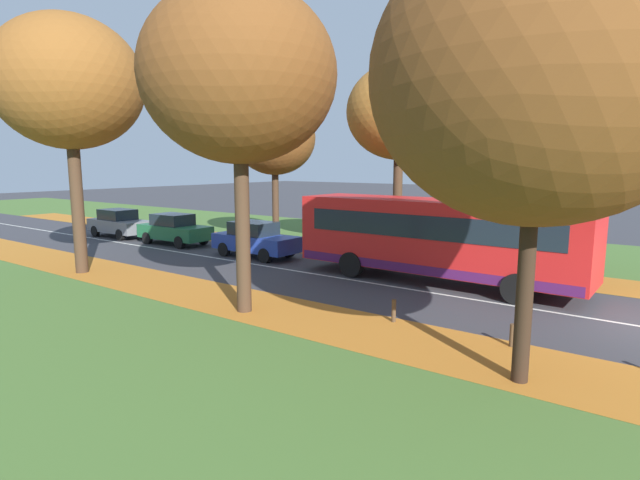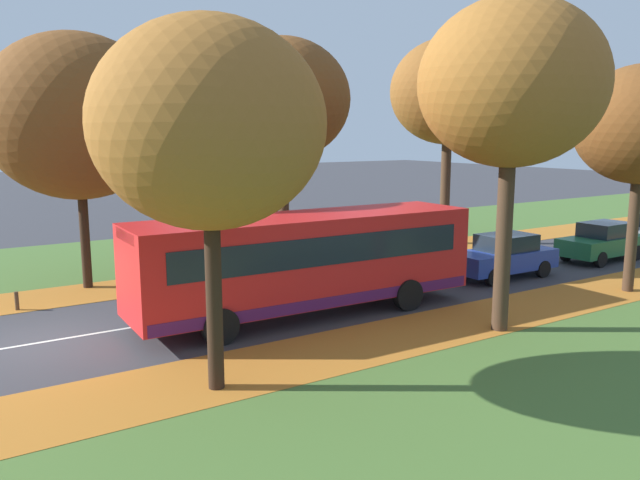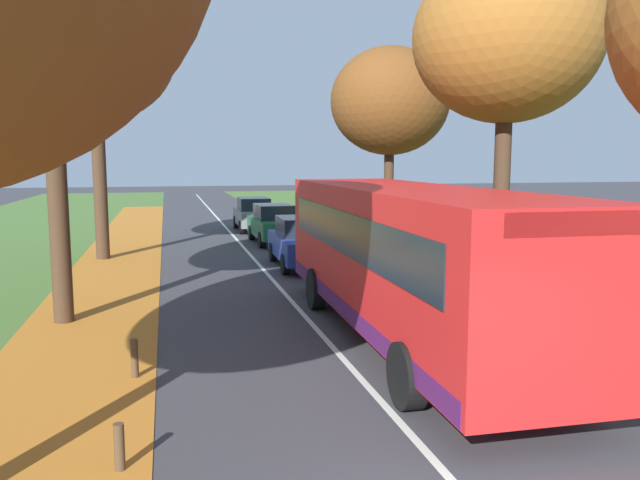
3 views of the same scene
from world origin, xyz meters
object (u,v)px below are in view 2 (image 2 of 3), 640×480
(bus, at_px, (306,258))
(tree_right_nearest, at_px, (209,125))
(tree_left_mid, at_px, (449,92))
(car_blue_lead, at_px, (504,256))
(tree_left_nearest, at_px, (77,117))
(tree_right_near, at_px, (511,84))
(bollard_second, at_px, (121,288))
(bollard_third, at_px, (209,276))
(tree_left_near, at_px, (283,100))
(car_green_following, at_px, (603,241))
(bollard_nearest, at_px, (17,301))

(bus, bearing_deg, tree_right_nearest, -50.74)
(tree_left_mid, xyz_separation_m, car_blue_lead, (6.52, -3.21, -6.41))
(bus, relative_size, car_blue_lead, 2.47)
(tree_left_nearest, height_order, car_blue_lead, tree_left_nearest)
(tree_right_near, height_order, bollard_second, tree_right_near)
(tree_right_near, height_order, car_blue_lead, tree_right_near)
(tree_right_near, distance_m, bollard_third, 12.02)
(bollard_third, bearing_deg, bollard_second, -90.46)
(tree_left_mid, height_order, tree_right_nearest, tree_left_mid)
(tree_left_nearest, xyz_separation_m, tree_left_near, (0.21, 7.75, 0.77))
(tree_left_mid, relative_size, bus, 0.93)
(bollard_second, xyz_separation_m, bus, (5.08, 4.08, 1.42))
(bollard_third, height_order, car_blue_lead, car_blue_lead)
(tree_left_near, height_order, car_green_following, tree_left_near)
(car_blue_lead, relative_size, car_green_following, 1.00)
(bollard_nearest, distance_m, car_green_following, 22.48)
(car_green_following, bearing_deg, bus, -89.64)
(tree_left_mid, xyz_separation_m, car_green_following, (6.62, 2.77, -6.41))
(tree_left_near, bearing_deg, bollard_third, -67.47)
(tree_right_nearest, height_order, car_green_following, tree_right_nearest)
(tree_left_nearest, relative_size, bollard_third, 13.55)
(car_green_following, bearing_deg, car_blue_lead, -90.98)
(tree_right_near, xyz_separation_m, car_green_following, (-4.19, 11.00, -5.74))
(bollard_third, distance_m, car_green_following, 16.45)
(tree_right_nearest, xyz_separation_m, bus, (-3.61, 4.42, -3.78))
(tree_right_nearest, xyz_separation_m, bollard_third, (-8.67, 3.46, -5.16))
(tree_left_near, bearing_deg, car_green_following, 60.46)
(tree_left_near, xyz_separation_m, car_blue_lead, (6.52, 5.70, -5.81))
(tree_right_nearest, distance_m, bollard_nearest, 10.53)
(tree_right_near, bearing_deg, tree_left_mid, 142.74)
(car_blue_lead, bearing_deg, bollard_third, -116.64)
(tree_right_nearest, xyz_separation_m, bollard_nearest, (-8.73, -2.77, -5.19))
(bollard_third, bearing_deg, bollard_nearest, -90.56)
(tree_left_near, xyz_separation_m, tree_right_near, (10.81, 0.68, -0.06))
(bollard_nearest, xyz_separation_m, car_green_following, (5.02, 21.90, 0.52))
(tree_left_mid, bearing_deg, tree_right_nearest, -57.73)
(tree_right_near, bearing_deg, car_blue_lead, 130.53)
(tree_left_nearest, xyz_separation_m, bollard_third, (1.86, 3.76, -5.53))
(tree_right_near, distance_m, bollard_nearest, 15.59)
(bollard_nearest, bearing_deg, car_green_following, 77.08)
(car_blue_lead, bearing_deg, bollard_second, -110.88)
(tree_right_nearest, xyz_separation_m, bollard_second, (-8.69, 0.34, -5.20))
(tree_left_mid, distance_m, bollard_third, 14.72)
(bollard_third, distance_m, car_blue_lead, 10.85)
(tree_left_near, distance_m, car_blue_lead, 10.43)
(bus, xyz_separation_m, car_green_following, (-0.09, 14.71, -0.89))
(tree_left_near, bearing_deg, tree_left_nearest, -91.54)
(tree_left_mid, height_order, bollard_nearest, tree_left_mid)
(tree_left_nearest, bearing_deg, bus, 34.31)
(car_green_following, bearing_deg, bollard_third, -107.57)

